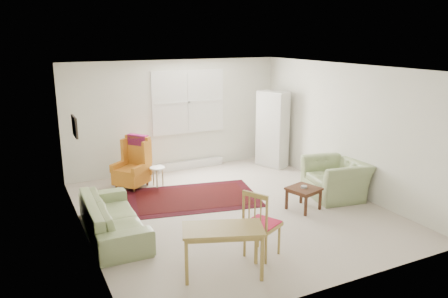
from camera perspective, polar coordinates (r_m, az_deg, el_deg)
name	(u,v)px	position (r m, az deg, el deg)	size (l,w,h in m)	color
room	(227,139)	(7.66, 0.42, 1.36)	(5.04, 5.54, 2.51)	#BEB0A2
rug	(193,197)	(8.41, -4.12, -6.33)	(2.46, 1.58, 0.02)	black
sofa	(113,210)	(7.01, -14.34, -7.73)	(2.01, 0.78, 0.81)	gray
armchair	(336,175)	(8.61, 14.42, -3.28)	(1.11, 0.97, 0.87)	gray
wingback_chair	(131,162)	(9.02, -12.09, -1.73)	(0.60, 0.64, 1.05)	#C6751E
coffee_table	(303,198)	(7.93, 10.33, -6.37)	(0.50, 0.50, 0.41)	#482516
stool	(158,177)	(9.05, -8.66, -3.60)	(0.31, 0.31, 0.42)	white
cabinet	(272,129)	(10.26, 6.35, 2.57)	(0.37, 0.71, 1.77)	silver
desk	(223,251)	(5.77, -0.14, -13.17)	(1.03, 0.51, 0.65)	olive
desk_chair	(262,223)	(6.17, 5.03, -9.56)	(0.43, 0.43, 0.99)	olive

